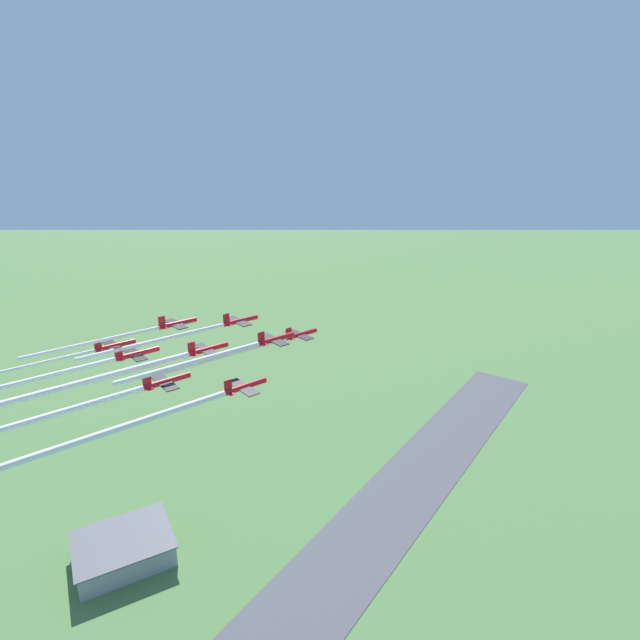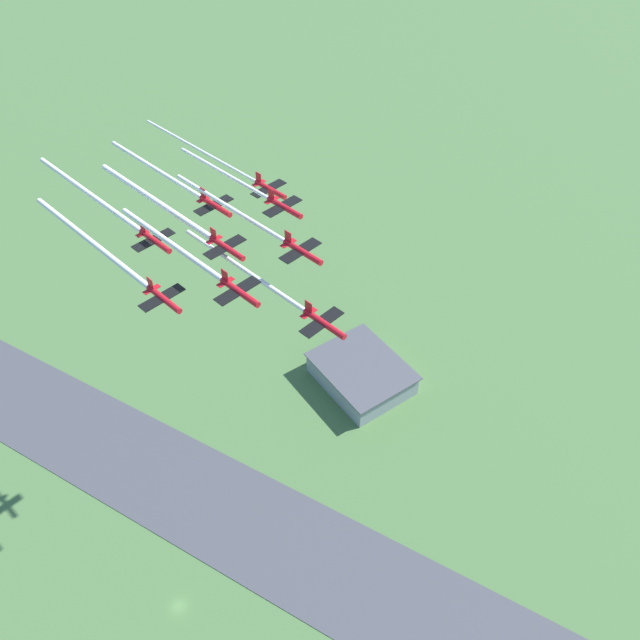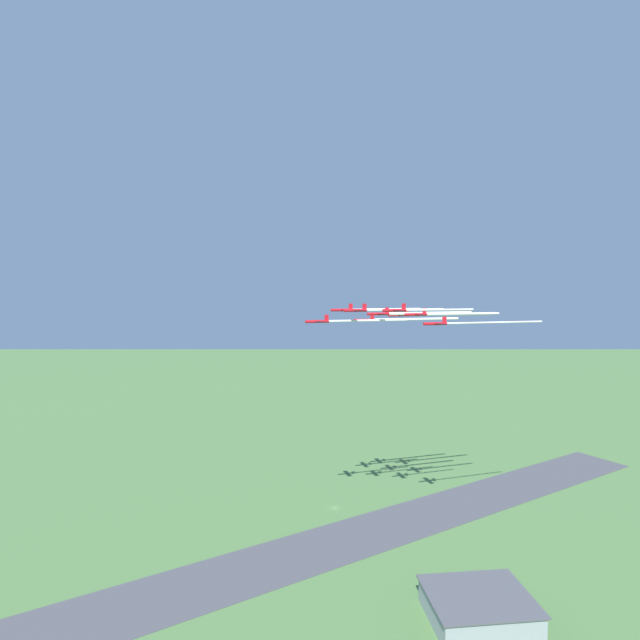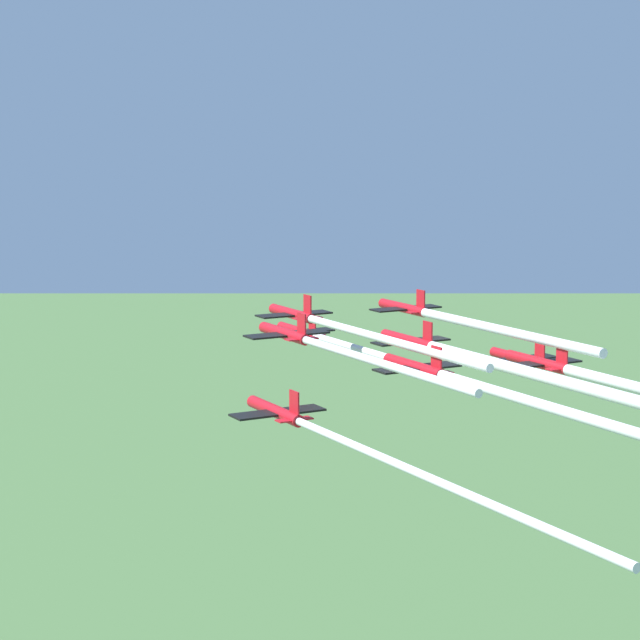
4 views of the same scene
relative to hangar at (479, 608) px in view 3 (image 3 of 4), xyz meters
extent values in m
plane|color=#4C723D|center=(-37.23, 95.23, -4.68)|extent=(3000.00, 3000.00, 0.00)
cube|color=#47474C|center=(-50.76, 53.97, -4.58)|extent=(427.44, 228.31, 0.20)
cube|color=gray|center=(0.00, 0.00, -0.27)|extent=(34.15, 27.79, 8.82)
cube|color=#4C4C51|center=(0.00, 0.00, 4.39)|extent=(35.86, 29.18, 0.50)
cylinder|color=red|center=(-50.76, 53.97, 96.68)|extent=(10.53, 3.20, 1.28)
cube|color=black|center=(-50.08, 54.10, 96.68)|extent=(4.56, 10.13, 0.21)
cube|color=red|center=(-46.53, 54.76, 98.28)|extent=(1.86, 0.51, 2.56)
cube|color=red|center=(-46.53, 54.76, 96.68)|extent=(1.95, 3.90, 0.14)
cylinder|color=red|center=(-35.16, 48.35, 101.61)|extent=(10.53, 3.20, 1.28)
cube|color=black|center=(-34.48, 48.48, 101.61)|extent=(4.56, 10.13, 0.21)
cube|color=red|center=(-30.93, 49.15, 103.21)|extent=(1.86, 0.51, 2.56)
cube|color=red|center=(-30.93, 49.15, 101.61)|extent=(1.95, 3.90, 0.14)
cylinder|color=red|center=(-38.28, 64.88, 101.22)|extent=(10.53, 3.20, 1.28)
cube|color=black|center=(-37.59, 65.01, 101.22)|extent=(4.56, 10.13, 0.21)
cube|color=red|center=(-34.05, 65.67, 102.82)|extent=(1.86, 0.51, 2.56)
cube|color=red|center=(-34.05, 65.67, 101.22)|extent=(1.95, 3.90, 0.14)
cylinder|color=red|center=(-19.56, 42.74, 101.76)|extent=(10.53, 3.20, 1.28)
cube|color=black|center=(-18.87, 42.87, 101.76)|extent=(4.56, 10.13, 0.21)
cube|color=red|center=(-15.33, 43.54, 103.36)|extent=(1.86, 0.51, 2.56)
cube|color=red|center=(-15.33, 43.54, 101.76)|extent=(1.95, 3.90, 0.14)
cylinder|color=red|center=(-22.68, 59.26, 99.58)|extent=(10.53, 3.20, 1.28)
cube|color=black|center=(-21.99, 59.39, 99.58)|extent=(4.56, 10.13, 0.21)
cube|color=red|center=(-18.44, 60.06, 101.18)|extent=(1.86, 0.51, 2.56)
cube|color=red|center=(-18.44, 60.06, 99.58)|extent=(1.95, 3.90, 0.14)
cylinder|color=red|center=(-25.79, 75.79, 95.93)|extent=(10.53, 3.20, 1.28)
cube|color=black|center=(-25.11, 75.92, 95.93)|extent=(4.56, 10.13, 0.21)
cube|color=red|center=(-21.56, 76.58, 97.53)|extent=(1.86, 0.51, 2.56)
cube|color=red|center=(-21.56, 76.58, 95.93)|extent=(1.95, 3.90, 0.14)
cylinder|color=red|center=(-3.96, 37.13, 96.45)|extent=(10.53, 3.20, 1.28)
cube|color=black|center=(-3.27, 37.26, 96.45)|extent=(4.56, 10.13, 0.21)
cube|color=red|center=(0.27, 37.93, 98.05)|extent=(1.86, 0.51, 2.56)
cube|color=red|center=(0.27, 37.93, 96.45)|extent=(1.95, 3.90, 0.14)
cylinder|color=red|center=(-7.07, 53.65, 99.50)|extent=(10.53, 3.20, 1.28)
cube|color=black|center=(-6.39, 53.78, 99.50)|extent=(4.56, 10.13, 0.21)
cube|color=red|center=(-2.84, 54.45, 101.10)|extent=(1.86, 0.51, 2.56)
cube|color=red|center=(-2.84, 54.45, 99.50)|extent=(1.95, 3.90, 0.14)
cylinder|color=red|center=(-10.19, 70.17, 98.48)|extent=(10.53, 3.20, 1.28)
cube|color=black|center=(-9.50, 70.30, 98.48)|extent=(4.56, 10.13, 0.21)
cube|color=red|center=(-5.96, 70.97, 100.08)|extent=(1.86, 0.51, 2.56)
cube|color=red|center=(-5.96, 70.97, 98.48)|extent=(1.95, 3.90, 0.14)
cylinder|color=white|center=(-27.11, 58.43, 96.68)|extent=(37.19, 7.95, 0.98)
cylinder|color=white|center=(-11.84, 52.75, 101.61)|extent=(36.53, 7.79, 0.95)
cylinder|color=white|center=(-16.23, 69.03, 101.22)|extent=(34.01, 7.50, 1.15)
cylinder|color=white|center=(1.51, 46.72, 101.76)|extent=(32.01, 6.84, 0.85)
cylinder|color=white|center=(3.45, 64.19, 99.58)|extent=(42.21, 9.23, 1.34)
cylinder|color=white|center=(2.07, 81.04, 95.93)|extent=(45.67, 9.81, 1.26)
cylinder|color=white|center=(24.45, 42.49, 96.45)|extent=(46.66, 9.52, 0.76)
cylinder|color=white|center=(16.54, 58.11, 99.50)|extent=(37.13, 8.01, 1.07)
cylinder|color=white|center=(17.00, 75.30, 98.48)|extent=(44.31, 9.50, 1.20)
camera|label=1|loc=(8.15, 171.25, 145.43)|focal=28.00mm
camera|label=2|loc=(-120.23, 103.73, 179.27)|focal=35.00mm
camera|label=3|loc=(-72.66, -159.93, 109.20)|focal=28.00mm
camera|label=4|loc=(115.29, 3.03, 124.69)|focal=70.00mm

